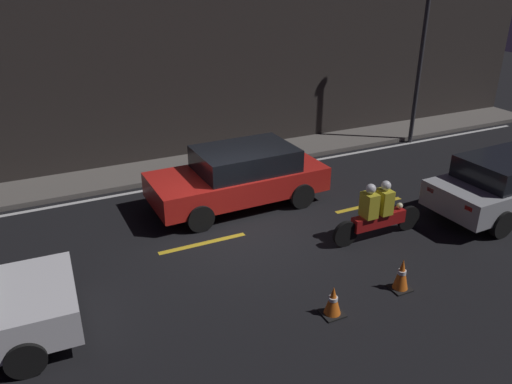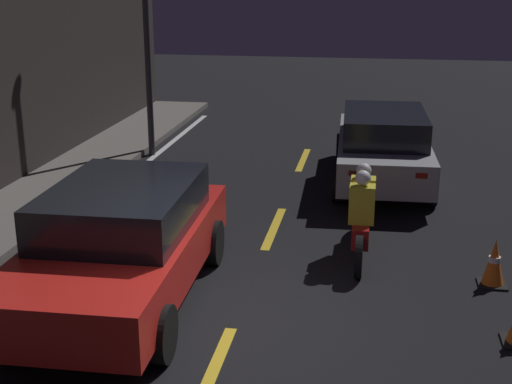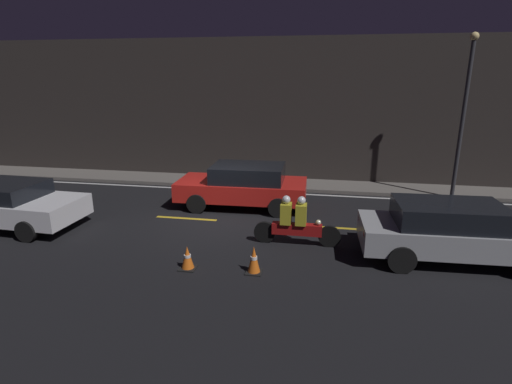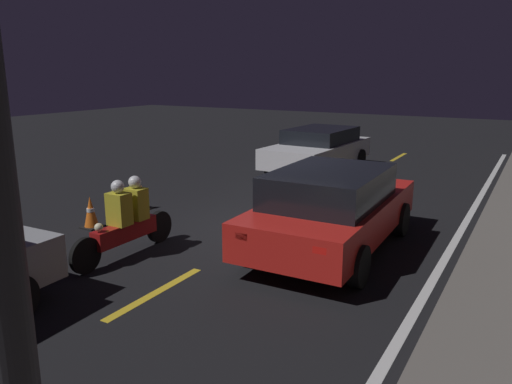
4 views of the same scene
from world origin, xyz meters
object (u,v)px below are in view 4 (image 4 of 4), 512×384
Objects in this scene: traffic_cone_near at (142,198)px; traffic_cone_mid at (91,212)px; taxi_red at (332,207)px; motorcycle at (127,220)px; sedan_white at (318,148)px.

traffic_cone_near is 0.87× the size of traffic_cone_mid.
taxi_red is 1.90× the size of motorcycle.
traffic_cone_near is (-2.36, -1.86, -0.36)m from motorcycle.
traffic_cone_mid is at bearing -9.61° from sedan_white.
sedan_white is at bearing 168.19° from traffic_cone_mid.
motorcycle is 3.02m from traffic_cone_near.
sedan_white is at bearing -178.87° from motorcycle.
taxi_red is 7.78× the size of traffic_cone_near.
sedan_white reaches higher than traffic_cone_mid.
sedan_white is 7.30m from taxi_red.
motorcycle is 1.97m from traffic_cone_mid.
taxi_red is 4.84m from traffic_cone_near.
motorcycle is (8.63, 0.14, -0.09)m from sedan_white.
traffic_cone_near is at bearing -177.13° from traffic_cone_mid.
motorcycle reaches higher than traffic_cone_mid.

